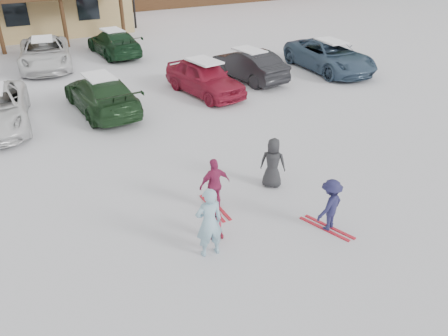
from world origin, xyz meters
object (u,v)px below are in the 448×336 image
parked_car_11 (114,43)px  adult_skier (209,223)px  parked_car_5 (249,65)px  parked_car_6 (329,56)px  parked_car_3 (101,94)px  child_navy (330,205)px  toddler_red (214,222)px  bystander_dark (273,163)px  parked_car_10 (45,53)px  parked_car_4 (205,78)px  child_magenta (215,184)px

parked_car_11 → adult_skier: bearing=76.8°
parked_car_5 → parked_car_6: size_ratio=0.80×
parked_car_3 → parked_car_5: parked_car_3 is taller
child_navy → toddler_red: bearing=-38.9°
toddler_red → bystander_dark: size_ratio=0.63×
parked_car_5 → adult_skier: bearing=47.9°
child_navy → parked_car_10: 18.41m
parked_car_4 → parked_car_10: (-5.50, 7.70, 0.01)m
toddler_red → parked_car_6: parked_car_6 is taller
toddler_red → parked_car_6: 15.01m
parked_car_3 → child_magenta: bearing=91.8°
parked_car_3 → toddler_red: bearing=87.5°
adult_skier → bystander_dark: (2.90, 1.82, -0.13)m
parked_car_5 → parked_car_11: parked_car_5 is taller
adult_skier → parked_car_6: bearing=-135.8°
parked_car_3 → parked_car_5: 7.36m
bystander_dark → adult_skier: bearing=73.5°
parked_car_3 → parked_car_11: parked_car_3 is taller
bystander_dark → parked_car_10: 16.11m
parked_car_11 → parked_car_3: bearing=67.3°
parked_car_6 → parked_car_11: 12.08m
toddler_red → child_magenta: bearing=-108.2°
adult_skier → parked_car_5: (7.48, 10.67, -0.15)m
child_magenta → parked_car_3: child_magenta is taller
toddler_red → parked_car_5: (7.12, 10.22, 0.25)m
child_navy → parked_car_4: 10.46m
adult_skier → parked_car_5: 13.03m
child_navy → bystander_dark: bearing=-106.7°
adult_skier → parked_car_11: (3.06, 18.28, -0.15)m
child_navy → parked_car_10: (-3.79, 18.02, 0.07)m
child_magenta → bystander_dark: bearing=-172.4°
parked_car_3 → parked_car_5: bearing=-177.4°
child_magenta → adult_skier: bearing=59.6°
adult_skier → toddler_red: bearing=-124.6°
bystander_dark → toddler_red: bearing=69.7°
parked_car_10 → parked_car_3: bearing=-74.5°
bystander_dark → parked_car_11: (0.16, 16.47, -0.03)m
parked_car_3 → parked_car_11: size_ratio=1.01×
toddler_red → child_navy: size_ratio=0.68×
child_navy → parked_car_5: parked_car_5 is taller
parked_car_3 → parked_car_4: size_ratio=1.13×
parked_car_5 → parked_car_11: (-4.42, 7.61, -0.01)m
child_magenta → parked_car_11: size_ratio=0.30×
child_magenta → parked_car_4: parked_car_4 is taller
bystander_dark → parked_car_4: parked_car_4 is taller
child_magenta → bystander_dark: (1.95, 0.24, 0.01)m
child_magenta → parked_car_10: parked_car_10 is taller
parked_car_3 → parked_car_4: parked_car_4 is taller
child_magenta → parked_car_5: 11.19m
bystander_dark → parked_car_4: bearing=-61.2°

